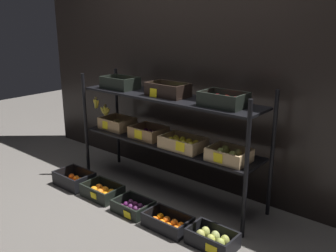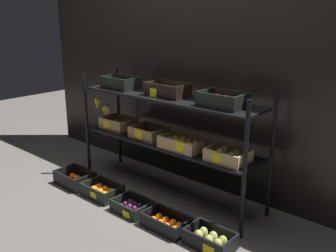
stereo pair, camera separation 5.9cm
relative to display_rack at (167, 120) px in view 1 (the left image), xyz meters
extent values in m
plane|color=#605B56|center=(0.00, 0.01, -0.70)|extent=(10.00, 10.00, 0.00)
cube|color=black|center=(0.00, 0.43, 0.37)|extent=(4.18, 0.12, 2.14)
cylinder|color=black|center=(-0.89, -0.20, -0.18)|extent=(0.03, 0.03, 1.05)
cylinder|color=black|center=(0.89, -0.20, -0.18)|extent=(0.03, 0.03, 1.05)
cylinder|color=black|center=(-0.89, 0.23, -0.18)|extent=(0.03, 0.03, 1.05)
cylinder|color=black|center=(0.89, 0.23, -0.18)|extent=(0.03, 0.03, 1.05)
cube|color=black|center=(0.00, 0.01, -0.21)|extent=(1.75, 0.39, 0.02)
cube|color=black|center=(0.00, 0.01, 0.20)|extent=(1.75, 0.39, 0.02)
cube|color=tan|center=(-0.64, 0.00, -0.20)|extent=(0.31, 0.25, 0.01)
cube|color=tan|center=(-0.64, -0.12, -0.14)|extent=(0.31, 0.02, 0.10)
cube|color=tan|center=(-0.64, 0.12, -0.14)|extent=(0.31, 0.02, 0.10)
cube|color=tan|center=(-0.79, 0.00, -0.14)|extent=(0.02, 0.22, 0.10)
cube|color=tan|center=(-0.49, 0.00, -0.14)|extent=(0.02, 0.22, 0.10)
sphere|color=#E4C146|center=(-0.69, -0.04, -0.16)|extent=(0.07, 0.07, 0.07)
sphere|color=#E5C54A|center=(-0.59, -0.03, -0.16)|extent=(0.07, 0.07, 0.07)
sphere|color=#D3B555|center=(-0.70, 0.04, -0.16)|extent=(0.07, 0.07, 0.07)
sphere|color=#CFBC57|center=(-0.59, 0.04, -0.16)|extent=(0.07, 0.07, 0.07)
cube|color=yellow|center=(-0.68, -0.13, -0.15)|extent=(0.07, 0.01, 0.08)
cube|color=#A87F51|center=(-0.21, -0.01, -0.20)|extent=(0.31, 0.25, 0.01)
cube|color=#A87F51|center=(-0.21, -0.13, -0.14)|extent=(0.31, 0.02, 0.09)
cube|color=#A87F51|center=(-0.21, 0.10, -0.14)|extent=(0.31, 0.02, 0.09)
cube|color=#A87F51|center=(-0.35, -0.01, -0.14)|extent=(0.02, 0.21, 0.09)
cube|color=#A87F51|center=(-0.06, -0.01, -0.14)|extent=(0.02, 0.21, 0.09)
sphere|color=#642D58|center=(-0.29, -0.07, -0.17)|extent=(0.05, 0.05, 0.05)
sphere|color=#66264E|center=(-0.24, -0.07, -0.17)|extent=(0.05, 0.05, 0.05)
sphere|color=#5E215A|center=(-0.18, -0.07, -0.17)|extent=(0.05, 0.05, 0.05)
sphere|color=#681B50|center=(-0.12, -0.07, -0.17)|extent=(0.05, 0.05, 0.05)
sphere|color=#5D2948|center=(-0.30, -0.02, -0.17)|extent=(0.05, 0.05, 0.05)
sphere|color=#661A53|center=(-0.24, -0.02, -0.17)|extent=(0.05, 0.05, 0.05)
sphere|color=#672952|center=(-0.18, -0.02, -0.17)|extent=(0.05, 0.05, 0.05)
sphere|color=#691848|center=(-0.12, -0.01, -0.17)|extent=(0.05, 0.05, 0.05)
sphere|color=#5A1C4C|center=(-0.30, 0.04, -0.17)|extent=(0.05, 0.05, 0.05)
sphere|color=#682F51|center=(-0.24, 0.04, -0.17)|extent=(0.05, 0.05, 0.05)
sphere|color=#571849|center=(-0.18, 0.04, -0.17)|extent=(0.05, 0.05, 0.05)
sphere|color=#641D44|center=(-0.12, 0.04, -0.17)|extent=(0.05, 0.05, 0.05)
cube|color=yellow|center=(-0.22, -0.14, -0.14)|extent=(0.09, 0.01, 0.08)
cube|color=tan|center=(0.21, -0.05, -0.20)|extent=(0.37, 0.24, 0.01)
cube|color=tan|center=(0.21, -0.16, -0.15)|extent=(0.37, 0.02, 0.09)
cube|color=tan|center=(0.21, 0.06, -0.15)|extent=(0.37, 0.02, 0.09)
cube|color=tan|center=(0.04, -0.05, -0.15)|extent=(0.02, 0.20, 0.09)
cube|color=tan|center=(0.39, -0.05, -0.15)|extent=(0.02, 0.20, 0.09)
ellipsoid|color=yellow|center=(0.11, -0.08, -0.15)|extent=(0.06, 0.06, 0.08)
ellipsoid|color=yellow|center=(0.18, -0.08, -0.15)|extent=(0.06, 0.06, 0.08)
ellipsoid|color=yellow|center=(0.25, -0.08, -0.15)|extent=(0.06, 0.06, 0.08)
ellipsoid|color=yellow|center=(0.32, -0.08, -0.15)|extent=(0.06, 0.06, 0.08)
ellipsoid|color=yellow|center=(0.11, -0.01, -0.15)|extent=(0.06, 0.06, 0.08)
ellipsoid|color=yellow|center=(0.18, -0.01, -0.15)|extent=(0.06, 0.06, 0.08)
ellipsoid|color=yellow|center=(0.25, -0.01, -0.15)|extent=(0.06, 0.06, 0.08)
ellipsoid|color=yellow|center=(0.32, -0.01, -0.15)|extent=(0.06, 0.06, 0.08)
cube|color=yellow|center=(0.28, -0.17, -0.14)|extent=(0.09, 0.01, 0.08)
cube|color=tan|center=(0.66, -0.04, -0.20)|extent=(0.31, 0.23, 0.01)
cube|color=tan|center=(0.66, -0.15, -0.15)|extent=(0.31, 0.02, 0.09)
cube|color=tan|center=(0.66, 0.07, -0.15)|extent=(0.31, 0.02, 0.09)
cube|color=tan|center=(0.51, -0.04, -0.15)|extent=(0.02, 0.20, 0.09)
cube|color=tan|center=(0.81, -0.04, -0.15)|extent=(0.02, 0.20, 0.09)
ellipsoid|color=#A6B64E|center=(0.60, -0.07, -0.15)|extent=(0.07, 0.07, 0.09)
ellipsoid|color=#A8B751|center=(0.71, -0.07, -0.15)|extent=(0.07, 0.07, 0.09)
ellipsoid|color=#BFC153|center=(0.60, 0.00, -0.15)|extent=(0.07, 0.07, 0.09)
ellipsoid|color=tan|center=(0.72, -0.01, -0.15)|extent=(0.07, 0.07, 0.09)
cube|color=yellow|center=(0.63, -0.16, -0.15)|extent=(0.08, 0.01, 0.08)
cube|color=black|center=(-0.57, -0.01, 0.22)|extent=(0.34, 0.23, 0.01)
cube|color=black|center=(-0.57, -0.11, 0.28)|extent=(0.34, 0.02, 0.10)
cube|color=black|center=(-0.57, 0.10, 0.28)|extent=(0.34, 0.02, 0.10)
cube|color=black|center=(-0.73, -0.01, 0.28)|extent=(0.02, 0.19, 0.10)
cube|color=black|center=(-0.41, -0.01, 0.28)|extent=(0.02, 0.19, 0.10)
ellipsoid|color=brown|center=(-0.67, -0.04, 0.26)|extent=(0.05, 0.05, 0.07)
ellipsoid|color=brown|center=(-0.60, -0.04, 0.26)|extent=(0.05, 0.05, 0.07)
ellipsoid|color=brown|center=(-0.54, -0.04, 0.26)|extent=(0.05, 0.05, 0.07)
ellipsoid|color=brown|center=(-0.48, -0.04, 0.26)|extent=(0.05, 0.05, 0.07)
ellipsoid|color=brown|center=(-0.67, 0.03, 0.26)|extent=(0.05, 0.05, 0.07)
ellipsoid|color=brown|center=(-0.61, 0.02, 0.26)|extent=(0.05, 0.05, 0.07)
ellipsoid|color=brown|center=(-0.54, 0.03, 0.26)|extent=(0.05, 0.05, 0.07)
ellipsoid|color=brown|center=(-0.48, 0.03, 0.26)|extent=(0.05, 0.05, 0.07)
cube|color=black|center=(0.00, 0.01, 0.22)|extent=(0.36, 0.22, 0.01)
cube|color=black|center=(0.00, -0.09, 0.28)|extent=(0.36, 0.02, 0.10)
cube|color=black|center=(0.00, 0.11, 0.28)|extent=(0.36, 0.02, 0.10)
cube|color=black|center=(-0.17, 0.01, 0.28)|extent=(0.02, 0.19, 0.10)
cube|color=black|center=(0.17, 0.01, 0.28)|extent=(0.02, 0.19, 0.10)
sphere|color=#93B232|center=(-0.09, -0.01, 0.26)|extent=(0.07, 0.07, 0.07)
sphere|color=#95BC41|center=(-0.01, -0.01, 0.26)|extent=(0.07, 0.07, 0.07)
sphere|color=#91C23D|center=(0.08, -0.02, 0.26)|extent=(0.07, 0.07, 0.07)
sphere|color=#86B532|center=(-0.09, 0.04, 0.26)|extent=(0.07, 0.07, 0.07)
sphere|color=#92C63A|center=(0.00, 0.05, 0.26)|extent=(0.07, 0.07, 0.07)
sphere|color=#80B841|center=(0.09, 0.04, 0.26)|extent=(0.07, 0.07, 0.07)
cube|color=yellow|center=(-0.07, -0.10, 0.25)|extent=(0.08, 0.01, 0.08)
cube|color=black|center=(0.57, -0.01, 0.22)|extent=(0.34, 0.24, 0.01)
cube|color=black|center=(0.57, -0.12, 0.27)|extent=(0.34, 0.02, 0.10)
cube|color=black|center=(0.57, 0.11, 0.27)|extent=(0.34, 0.02, 0.10)
cube|color=black|center=(0.41, -0.01, 0.27)|extent=(0.02, 0.21, 0.10)
cube|color=black|center=(0.73, -0.01, 0.27)|extent=(0.02, 0.21, 0.10)
sphere|color=red|center=(0.49, -0.04, 0.26)|extent=(0.07, 0.07, 0.07)
sphere|color=red|center=(0.57, -0.04, 0.26)|extent=(0.07, 0.07, 0.07)
sphere|color=red|center=(0.65, -0.04, 0.26)|extent=(0.07, 0.07, 0.07)
sphere|color=red|center=(0.49, 0.03, 0.26)|extent=(0.07, 0.07, 0.07)
sphere|color=red|center=(0.57, 0.03, 0.26)|extent=(0.07, 0.07, 0.07)
sphere|color=red|center=(0.65, 0.02, 0.26)|extent=(0.07, 0.07, 0.07)
cylinder|color=brown|center=(-0.93, 0.10, -0.03)|extent=(0.02, 0.02, 0.02)
ellipsoid|color=gold|center=(-0.96, 0.09, -0.10)|extent=(0.11, 0.03, 0.10)
ellipsoid|color=yellow|center=(-0.95, 0.11, -0.10)|extent=(0.07, 0.03, 0.12)
ellipsoid|color=yellow|center=(-0.93, 0.10, -0.10)|extent=(0.03, 0.03, 0.11)
ellipsoid|color=yellow|center=(-0.92, 0.10, -0.10)|extent=(0.08, 0.03, 0.12)
ellipsoid|color=yellow|center=(-0.90, 0.10, -0.10)|extent=(0.10, 0.03, 0.11)
cylinder|color=brown|center=(-0.93, -0.02, 0.07)|extent=(0.02, 0.02, 0.02)
ellipsoid|color=yellow|center=(-0.95, -0.01, 0.01)|extent=(0.08, 0.03, 0.10)
ellipsoid|color=yellow|center=(-0.94, -0.02, 0.01)|extent=(0.05, 0.03, 0.10)
ellipsoid|color=yellow|center=(-0.92, -0.03, 0.01)|extent=(0.05, 0.03, 0.10)
ellipsoid|color=yellow|center=(-0.92, -0.02, 0.01)|extent=(0.07, 0.03, 0.10)
cube|color=black|center=(-0.79, -0.45, -0.69)|extent=(0.36, 0.26, 0.01)
cube|color=black|center=(-0.79, -0.57, -0.62)|extent=(0.36, 0.02, 0.12)
cube|color=black|center=(-0.79, -0.33, -0.62)|extent=(0.36, 0.02, 0.12)
cube|color=black|center=(-0.96, -0.45, -0.62)|extent=(0.02, 0.23, 0.12)
cube|color=black|center=(-0.62, -0.45, -0.62)|extent=(0.02, 0.23, 0.12)
sphere|color=orange|center=(-0.89, -0.49, -0.66)|extent=(0.06, 0.06, 0.06)
sphere|color=orange|center=(-0.82, -0.50, -0.66)|extent=(0.06, 0.06, 0.06)
sphere|color=orange|center=(-0.76, -0.49, -0.66)|extent=(0.06, 0.06, 0.06)
sphere|color=orange|center=(-0.69, -0.49, -0.66)|extent=(0.06, 0.06, 0.06)
sphere|color=orange|center=(-0.89, -0.41, -0.66)|extent=(0.06, 0.06, 0.06)
sphere|color=orange|center=(-0.82, -0.41, -0.66)|extent=(0.06, 0.06, 0.06)
sphere|color=orange|center=(-0.75, -0.41, -0.66)|extent=(0.06, 0.06, 0.06)
sphere|color=orange|center=(-0.69, -0.41, -0.66)|extent=(0.06, 0.06, 0.06)
cube|color=black|center=(-0.39, -0.44, -0.69)|extent=(0.35, 0.24, 0.01)
cube|color=black|center=(-0.39, -0.55, -0.63)|extent=(0.35, 0.02, 0.11)
cube|color=black|center=(-0.39, -0.33, -0.63)|extent=(0.35, 0.02, 0.11)
cube|color=black|center=(-0.56, -0.44, -0.63)|extent=(0.02, 0.21, 0.11)
cube|color=black|center=(-0.23, -0.44, -0.63)|extent=(0.02, 0.21, 0.11)
sphere|color=orange|center=(-0.48, -0.47, -0.65)|extent=(0.07, 0.07, 0.07)
sphere|color=orange|center=(-0.40, -0.47, -0.65)|extent=(0.07, 0.07, 0.07)
sphere|color=orange|center=(-0.32, -0.48, -0.65)|extent=(0.07, 0.07, 0.07)
sphere|color=orange|center=(-0.48, -0.41, -0.65)|extent=(0.07, 0.07, 0.07)
sphere|color=orange|center=(-0.40, -0.41, -0.65)|extent=(0.07, 0.07, 0.07)
sphere|color=orange|center=(-0.31, -0.41, -0.65)|extent=(0.07, 0.07, 0.07)
cube|color=yellow|center=(-0.37, -0.56, -0.63)|extent=(0.07, 0.01, 0.06)
cube|color=black|center=(0.01, -0.45, -0.69)|extent=(0.31, 0.24, 0.01)
cube|color=black|center=(0.01, -0.56, -0.64)|extent=(0.31, 0.02, 0.09)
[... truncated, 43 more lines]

